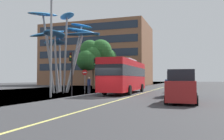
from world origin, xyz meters
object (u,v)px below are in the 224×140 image
object	(u,v)px
red_bus	(125,75)
car_parked_mid	(177,85)
traffic_light_island_mid	(110,72)
car_parked_near	(182,87)
traffic_light_kerb_far	(95,68)
leaf_sculpture	(63,34)
pedestrian	(89,85)
car_parked_far	(181,83)
no_entry_sign	(85,78)
traffic_light_kerb_near	(71,65)
street_lamp	(55,31)
traffic_light_opposite	(120,70)

from	to	relation	value
red_bus	car_parked_mid	bearing A→B (deg)	-28.78
traffic_light_island_mid	car_parked_near	world-z (taller)	traffic_light_island_mid
traffic_light_kerb_far	leaf_sculpture	bearing A→B (deg)	179.70
red_bus	traffic_light_kerb_far	xyz separation A→B (m)	(-3.03, -0.96, 0.71)
car_parked_near	pedestrian	distance (m)	11.74
car_parked_near	car_parked_far	bearing A→B (deg)	92.96
traffic_light_island_mid	no_entry_sign	world-z (taller)	traffic_light_island_mid
traffic_light_kerb_near	car_parked_mid	bearing A→B (deg)	19.07
red_bus	leaf_sculpture	bearing A→B (deg)	-172.41
car_parked_near	street_lamp	bearing A→B (deg)	173.13
car_parked_far	pedestrian	world-z (taller)	car_parked_far
car_parked_near	car_parked_far	xyz separation A→B (m)	(-0.65, 12.67, 0.01)
car_parked_mid	car_parked_near	bearing A→B (deg)	-83.86
traffic_light_island_mid	car_parked_near	size ratio (longest dim) A/B	0.74
traffic_light_kerb_far	car_parked_mid	distance (m)	9.13
traffic_light_island_mid	car_parked_far	bearing A→B (deg)	-7.81
car_parked_near	traffic_light_kerb_near	bearing A→B (deg)	165.11
traffic_light_opposite	car_parked_mid	bearing A→B (deg)	-53.80
red_bus	car_parked_far	distance (m)	6.97
traffic_light_kerb_near	car_parked_mid	xyz separation A→B (m)	(8.82, 3.05, -1.76)
car_parked_near	traffic_light_kerb_far	bearing A→B (deg)	140.34
pedestrian	no_entry_sign	world-z (taller)	no_entry_sign
traffic_light_kerb_far	car_parked_near	distance (m)	12.21
red_bus	leaf_sculpture	size ratio (longest dim) A/B	1.26
traffic_light_island_mid	street_lamp	size ratio (longest dim) A/B	0.38
leaf_sculpture	no_entry_sign	world-z (taller)	leaf_sculpture
traffic_light_opposite	pedestrian	size ratio (longest dim) A/B	2.28
traffic_light_island_mid	traffic_light_opposite	size ratio (longest dim) A/B	0.85
traffic_light_opposite	traffic_light_kerb_far	bearing A→B (deg)	-88.01
red_bus	traffic_light_opposite	size ratio (longest dim) A/B	2.82
car_parked_mid	car_parked_far	bearing A→B (deg)	90.46
traffic_light_kerb_far	traffic_light_island_mid	distance (m)	6.24
traffic_light_opposite	street_lamp	bearing A→B (deg)	-92.32
traffic_light_kerb_far	pedestrian	size ratio (longest dim) A/B	2.16
traffic_light_island_mid	pedestrian	size ratio (longest dim) A/B	1.94
red_bus	pedestrian	xyz separation A→B (m)	(-3.35, -1.95, -1.14)
car_parked_mid	pedestrian	distance (m)	9.10
car_parked_far	no_entry_sign	world-z (taller)	no_entry_sign
street_lamp	no_entry_sign	distance (m)	6.75
car_parked_far	traffic_light_island_mid	bearing A→B (deg)	172.19
leaf_sculpture	pedestrian	world-z (taller)	leaf_sculpture
leaf_sculpture	traffic_light_kerb_far	xyz separation A→B (m)	(4.00, -0.02, -3.91)
car_parked_mid	car_parked_far	size ratio (longest dim) A/B	1.00
traffic_light_kerb_far	pedestrian	world-z (taller)	traffic_light_kerb_far
traffic_light_kerb_far	street_lamp	size ratio (longest dim) A/B	0.42
traffic_light_kerb_near	car_parked_far	size ratio (longest dim) A/B	0.96
traffic_light_opposite	street_lamp	distance (m)	16.92
car_parked_mid	no_entry_sign	bearing A→B (deg)	172.87
leaf_sculpture	traffic_light_island_mid	size ratio (longest dim) A/B	2.64
traffic_light_opposite	car_parked_mid	xyz separation A→B (m)	(9.06, -12.38, -1.82)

